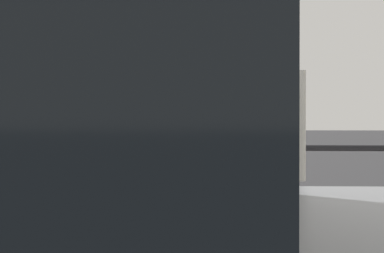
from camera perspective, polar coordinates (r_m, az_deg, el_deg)
The scene contains 3 objects.
parking_meter at distance 3.15m, azimuth -4.45°, elevation -2.29°, with size 0.19×0.20×1.50m.
pedestrian_at_meter at distance 3.12m, azimuth 6.03°, elevation -3.59°, with size 0.64×0.57×1.79m.
background_railing at distance 5.59m, azimuth -4.43°, elevation -4.80°, with size 24.06×0.06×1.02m.
Camera 1 is at (0.77, -2.83, 1.41)m, focal length 50.87 mm.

